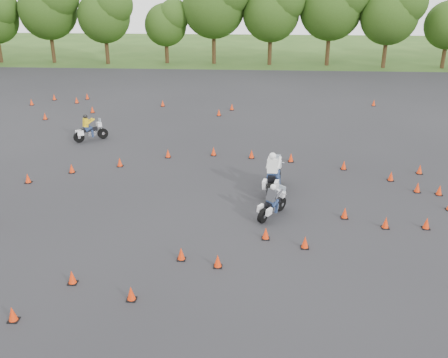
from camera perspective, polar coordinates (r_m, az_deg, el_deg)
ground at (r=18.39m, az=-0.80°, el=-8.23°), size 140.00×140.00×0.00m
asphalt_pad at (r=23.74m, az=0.31°, el=-0.83°), size 62.00×62.00×0.00m
treeline at (r=50.93m, az=5.43°, el=17.07°), size 86.94×32.70×10.62m
traffic_cones at (r=23.22m, az=-0.02°, el=-0.77°), size 36.49×33.09×0.45m
rider_grey at (r=20.63m, az=5.49°, el=-2.33°), size 1.60×2.00×1.54m
rider_yellow at (r=31.11m, az=-15.02°, el=5.69°), size 2.09×1.74×1.62m
rider_white at (r=22.87m, az=5.83°, el=0.81°), size 1.29×2.68×1.98m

